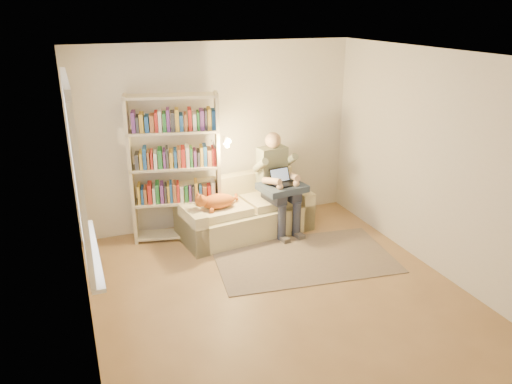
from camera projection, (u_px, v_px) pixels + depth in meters
name	position (u px, v px, depth m)	size (l,w,h in m)	color
floor	(281.00, 296.00, 5.57)	(4.50, 4.50, 0.00)	olive
ceiling	(286.00, 56.00, 4.66)	(4.00, 4.50, 0.02)	white
wall_left	(78.00, 215.00, 4.43)	(0.02, 4.50, 2.60)	silver
wall_right	(440.00, 165.00, 5.80)	(0.02, 4.50, 2.60)	silver
wall_back	(218.00, 136.00, 7.08)	(4.00, 0.02, 2.60)	silver
wall_front	(429.00, 300.00, 3.15)	(4.00, 0.02, 2.60)	silver
window	(82.00, 198.00, 4.60)	(0.12, 1.52, 1.69)	white
sofa	(244.00, 213.00, 7.05)	(1.92, 1.06, 0.78)	beige
person	(277.00, 178.00, 6.96)	(0.48, 0.69, 1.41)	gray
cat	(218.00, 201.00, 6.64)	(0.67, 0.30, 0.25)	orange
blanket	(282.00, 187.00, 6.88)	(0.59, 0.49, 0.09)	#2B384C
laptop	(282.00, 180.00, 6.85)	(0.33, 0.30, 0.26)	black
bookshelf	(175.00, 161.00, 6.60)	(1.31, 0.63, 2.00)	beige
rug	(304.00, 258.00, 6.38)	(2.23, 1.32, 0.01)	gray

